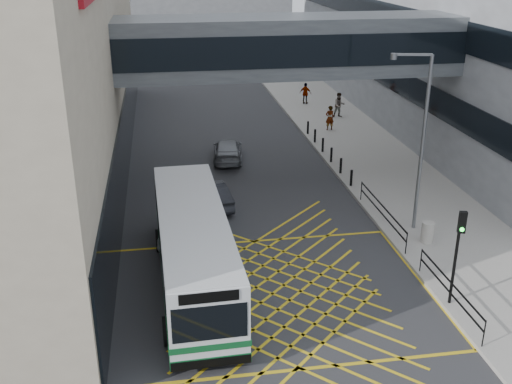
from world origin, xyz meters
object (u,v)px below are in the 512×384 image
car_silver (228,149)px  pedestrian_a (330,118)px  pedestrian_c (306,93)px  bus (193,246)px  street_lamp (419,133)px  traffic_light (458,245)px  pedestrian_b (339,105)px  car_white (181,222)px  car_dark (209,194)px  litter_bin (427,232)px

car_silver → pedestrian_a: size_ratio=2.46×
pedestrian_a → pedestrian_c: bearing=-98.2°
bus → street_lamp: size_ratio=1.38×
traffic_light → pedestrian_b: traffic_light is taller
car_white → car_dark: size_ratio=1.12×
car_white → street_lamp: street_lamp is taller
traffic_light → street_lamp: (1.08, 6.40, 2.14)m
bus → pedestrian_b: size_ratio=5.90×
bus → litter_bin: size_ratio=11.55×
pedestrian_a → street_lamp: bearing=80.3°
traffic_light → street_lamp: bearing=94.4°
pedestrian_a → pedestrian_b: 3.68m
bus → traffic_light: traffic_light is taller
traffic_light → pedestrian_c: traffic_light is taller
car_dark → car_white: bearing=52.7°
car_dark → street_lamp: 10.79m
street_lamp → pedestrian_c: 24.44m
car_dark → street_lamp: size_ratio=0.53×
car_dark → pedestrian_c: (9.76, 19.76, 0.36)m
pedestrian_a → bus: bearing=53.4°
bus → pedestrian_b: 26.05m
car_dark → bus: bearing=68.3°
car_white → traffic_light: size_ratio=1.26×
street_lamp → litter_bin: 4.38m
traffic_light → pedestrian_c: (1.87, 30.53, -1.57)m
car_silver → litter_bin: 14.92m
car_silver → traffic_light: (6.14, -17.82, 1.93)m
traffic_light → pedestrian_b: size_ratio=2.00×
pedestrian_a → pedestrian_c: pedestrian_a is taller
bus → litter_bin: 10.57m
litter_bin → pedestrian_c: bearing=88.6°
litter_bin → car_white: bearing=166.6°
car_dark → pedestrian_c: bearing=-128.6°
bus → traffic_light: (9.15, -3.18, 0.95)m
street_lamp → pedestrian_a: bearing=98.7°
street_lamp → pedestrian_b: 20.06m
bus → pedestrian_c: 29.50m
litter_bin → pedestrian_b: size_ratio=0.51×
street_lamp → car_white: bearing=-174.5°
car_dark → traffic_light: 13.50m
car_white → litter_bin: bearing=176.6°
bus → litter_bin: (10.39, 1.68, -1.01)m
car_white → pedestrian_c: 25.75m
bus → pedestrian_b: (12.57, 22.80, -0.55)m
car_dark → car_silver: size_ratio=0.98×
litter_bin → pedestrian_b: pedestrian_b is taller
litter_bin → car_dark: bearing=147.1°
litter_bin → pedestrian_c: 25.69m
car_dark → pedestrian_c: pedestrian_c is taller
car_white → pedestrian_b: (12.88, 18.57, 0.34)m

